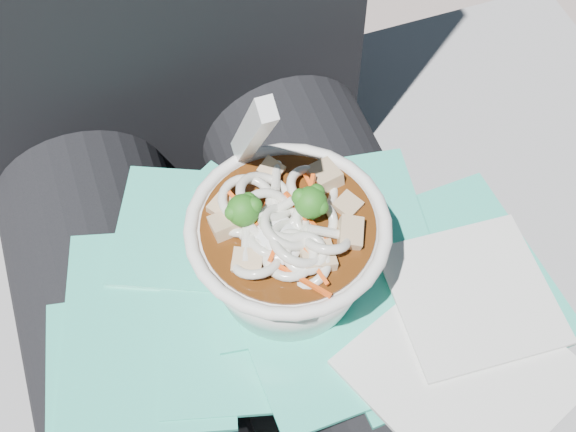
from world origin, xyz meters
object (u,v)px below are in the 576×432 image
object	(u,v)px
person_body	(226,272)
stone_ledge	(230,368)
udon_bowl	(287,245)
lap	(263,384)
plastic_bag	(281,291)

from	to	relation	value
person_body	stone_ledge	bearing A→B (deg)	90.00
stone_ledge	udon_bowl	xyz separation A→B (m)	(0.03, -0.12, 0.45)
stone_ledge	lap	distance (m)	0.34
lap	person_body	world-z (taller)	person_body
lap	plastic_bag	world-z (taller)	plastic_bag
lap	udon_bowl	distance (m)	0.15
stone_ledge	plastic_bag	xyz separation A→B (m)	(0.03, -0.12, 0.39)
plastic_bag	udon_bowl	size ratio (longest dim) A/B	1.97
stone_ledge	plastic_bag	size ratio (longest dim) A/B	2.71
stone_ledge	person_body	size ratio (longest dim) A/B	0.99
plastic_bag	stone_ledge	bearing A→B (deg)	102.34
plastic_bag	lap	bearing A→B (deg)	-131.28
lap	plastic_bag	distance (m)	0.09
udon_bowl	person_body	bearing A→B (deg)	117.88
person_body	udon_bowl	world-z (taller)	person_body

